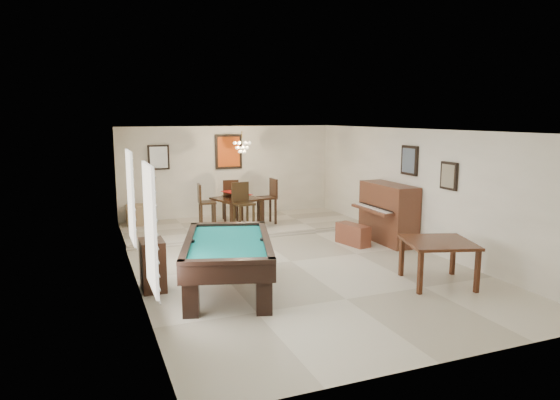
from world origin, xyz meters
TOP-DOWN VIEW (x-y plane):
  - ground_plane at (0.00, 0.00)m, footprint 6.00×9.00m
  - wall_back at (0.00, 4.50)m, footprint 6.00×0.04m
  - wall_front at (0.00, -4.50)m, footprint 6.00×0.04m
  - wall_left at (-3.00, 0.00)m, footprint 0.04×9.00m
  - wall_right at (3.00, 0.00)m, footprint 0.04×9.00m
  - ceiling at (0.00, 0.00)m, footprint 6.00×9.00m
  - dining_step at (0.00, 3.25)m, footprint 6.00×2.50m
  - window_left_front at (-2.97, -2.20)m, footprint 0.06×1.00m
  - window_left_rear at (-2.97, 0.60)m, footprint 0.06×1.00m
  - pool_table at (-1.63, -1.20)m, footprint 2.03×2.82m
  - square_table at (1.82, -2.17)m, footprint 1.38×1.38m
  - upright_piano at (2.53, 0.64)m, footprint 0.91×1.62m
  - piano_bench at (1.81, 0.70)m, footprint 0.50×0.89m
  - apothecary_chest at (-2.78, -0.68)m, footprint 0.38×0.57m
  - dining_table at (-0.21, 3.06)m, footprint 1.25×1.25m
  - flower_vase at (-0.21, 3.06)m, footprint 0.20×0.20m
  - dining_chair_south at (-0.25, 2.33)m, footprint 0.49×0.49m
  - dining_chair_north at (-0.17, 3.78)m, footprint 0.46×0.46m
  - dining_chair_west at (-0.96, 3.09)m, footprint 0.45×0.45m
  - dining_chair_east at (0.59, 3.02)m, footprint 0.45×0.45m
  - corner_bench at (-2.58, 4.13)m, footprint 0.45×0.56m
  - chandelier at (0.00, 3.20)m, footprint 0.44×0.44m
  - back_painting at (0.00, 4.46)m, footprint 0.75×0.06m
  - back_mirror at (-1.90, 4.46)m, footprint 0.55×0.06m
  - right_picture_upper at (2.96, 0.30)m, footprint 0.06×0.55m
  - right_picture_lower at (2.96, -1.00)m, footprint 0.06×0.45m

SIDE VIEW (x-z plane):
  - ground_plane at x=0.00m, z-range -0.02..0.00m
  - dining_step at x=0.00m, z-range 0.00..0.12m
  - piano_bench at x=1.81m, z-range 0.00..0.47m
  - corner_bench at x=-2.58m, z-range 0.12..0.62m
  - square_table at x=1.82m, z-range 0.00..0.76m
  - pool_table at x=-1.63m, z-range 0.00..0.85m
  - apothecary_chest at x=-2.78m, z-range 0.00..0.85m
  - dining_table at x=-0.21m, z-range 0.12..0.95m
  - dining_chair_west at x=-0.96m, z-range 0.12..1.22m
  - dining_chair_north at x=-0.17m, z-range 0.12..1.22m
  - upright_piano at x=2.53m, z-range 0.00..1.35m
  - dining_chair_east at x=0.59m, z-range 0.12..1.28m
  - dining_chair_south at x=-0.25m, z-range 0.12..1.30m
  - flower_vase at x=-0.21m, z-range 0.95..1.21m
  - wall_back at x=0.00m, z-range 0.00..2.60m
  - wall_front at x=0.00m, z-range 0.00..2.60m
  - wall_left at x=-3.00m, z-range 0.00..2.60m
  - wall_right at x=3.00m, z-range 0.00..2.60m
  - window_left_front at x=-2.97m, z-range 0.55..2.25m
  - window_left_rear at x=-2.97m, z-range 0.55..2.25m
  - right_picture_lower at x=2.96m, z-range 1.42..1.98m
  - back_mirror at x=-1.90m, z-range 1.48..2.12m
  - back_painting at x=0.00m, z-range 1.42..2.38m
  - right_picture_upper at x=2.96m, z-range 1.57..2.23m
  - chandelier at x=0.00m, z-range 1.90..2.50m
  - ceiling at x=0.00m, z-range 2.58..2.62m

